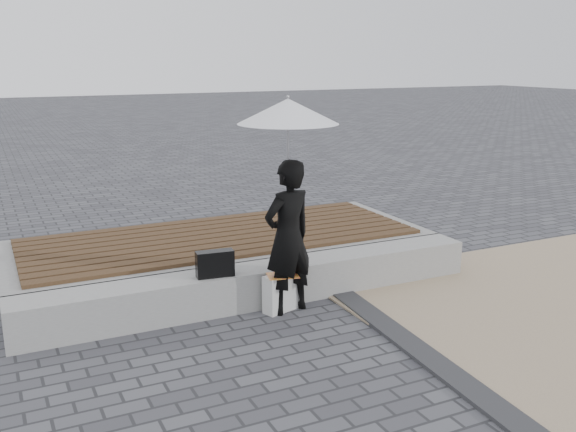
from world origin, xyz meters
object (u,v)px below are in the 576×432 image
(woman, at_px, (288,237))
(canvas_tote, at_px, (281,293))
(seating_ledge, at_px, (260,284))
(handbag, at_px, (215,264))
(parasol, at_px, (288,111))

(woman, distance_m, canvas_tote, 0.59)
(woman, bearing_deg, seating_ledge, -80.78)
(canvas_tote, bearing_deg, handbag, 143.81)
(seating_ledge, relative_size, parasol, 4.01)
(seating_ledge, relative_size, woman, 3.19)
(canvas_tote, bearing_deg, seating_ledge, 88.79)
(parasol, height_order, canvas_tote, parasol)
(parasol, relative_size, canvas_tote, 3.20)
(seating_ledge, height_order, parasol, parasol)
(seating_ledge, height_order, handbag, handbag)
(seating_ledge, distance_m, canvas_tote, 0.32)
(woman, xyz_separation_m, parasol, (-0.00, 0.00, 1.24))
(woman, distance_m, handbag, 0.77)
(woman, bearing_deg, handbag, -34.76)
(woman, distance_m, parasol, 1.24)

